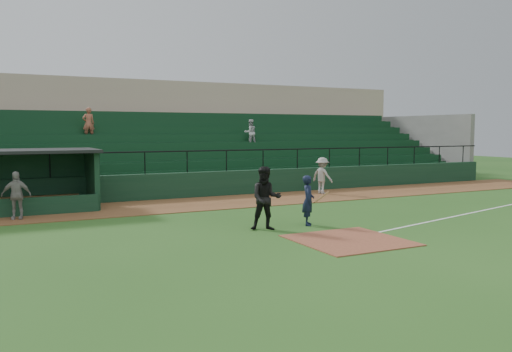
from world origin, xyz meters
name	(u,v)px	position (x,y,z in m)	size (l,w,h in m)	color
ground	(329,235)	(0.00, 0.00, 0.00)	(90.00, 90.00, 0.00)	#27531B
warning_track	(226,202)	(0.00, 8.00, 0.01)	(40.00, 4.00, 0.03)	brown
home_plate_dirt	(349,240)	(0.00, -1.00, 0.01)	(3.00, 3.00, 0.03)	brown
foul_line	(481,211)	(8.00, 1.20, 0.01)	(18.00, 0.09, 0.01)	white
stadium_structure	(168,145)	(0.00, 16.46, 2.30)	(38.00, 13.08, 6.40)	#10311D
batter_at_plate	(308,200)	(0.26, 1.63, 0.84)	(1.12, 0.73, 1.67)	black
umpire	(266,198)	(-1.39, 1.51, 1.01)	(0.98, 0.77, 2.03)	black
runner	(322,176)	(5.45, 8.55, 0.93)	(1.16, 0.67, 1.80)	#9E9894
dugout_player_a	(16,195)	(-8.41, 7.15, 0.88)	(0.99, 0.41, 1.69)	gray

